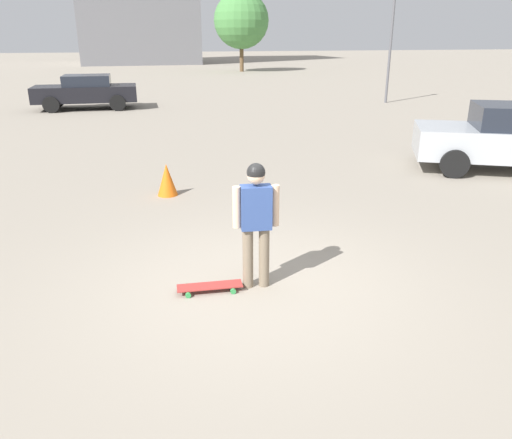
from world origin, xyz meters
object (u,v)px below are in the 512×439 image
at_px(person, 256,215).
at_px(skateboard, 210,286).
at_px(car_parked_near, 511,138).
at_px(traffic_cone, 167,180).
at_px(car_parked_far, 86,91).

xyz_separation_m(person, skateboard, (0.01, 0.59, -0.89)).
bearing_deg(car_parked_near, skateboard, 54.71).
bearing_deg(person, skateboard, -173.77).
xyz_separation_m(person, car_parked_near, (3.96, -7.28, -0.17)).
height_order(skateboard, traffic_cone, traffic_cone).
bearing_deg(skateboard, car_parked_far, -78.51).
bearing_deg(skateboard, car_parked_near, -148.08).
height_order(car_parked_near, traffic_cone, car_parked_near).
height_order(skateboard, car_parked_near, car_parked_near).
distance_m(skateboard, car_parked_far, 18.15).
distance_m(car_parked_near, car_parked_far, 17.17).
relative_size(skateboard, car_parked_far, 0.19).
distance_m(person, car_parked_near, 8.28).
xyz_separation_m(person, car_parked_far, (18.04, 2.55, -0.19)).
height_order(skateboard, car_parked_far, car_parked_far).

